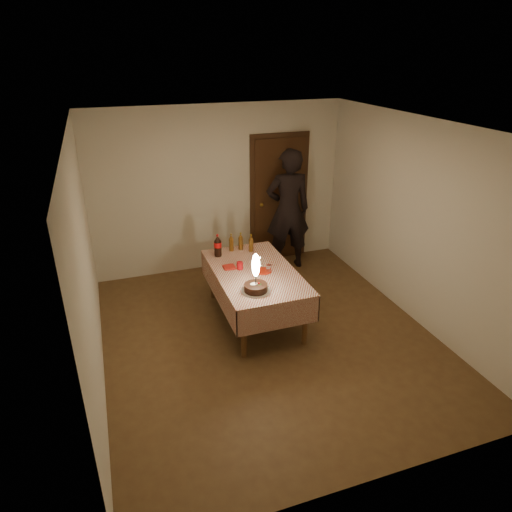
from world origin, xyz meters
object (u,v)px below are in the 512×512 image
(amber_bottle_mid, at_px, (241,242))
(photographer, at_px, (288,210))
(dining_table, at_px, (255,278))
(red_plate, at_px, (263,271))
(birthday_cake, at_px, (256,282))
(amber_bottle_left, at_px, (231,243))
(cola_bottle, at_px, (218,246))
(red_cup, at_px, (240,266))
(amber_bottle_right, at_px, (251,243))
(clear_cup, at_px, (269,268))

(amber_bottle_mid, bearing_deg, photographer, 33.57)
(dining_table, bearing_deg, red_plate, -25.67)
(dining_table, bearing_deg, birthday_cake, -107.56)
(birthday_cake, relative_size, red_plate, 2.20)
(amber_bottle_left, xyz_separation_m, amber_bottle_mid, (0.14, 0.00, 0.00))
(birthday_cake, height_order, red_plate, birthday_cake)
(birthday_cake, distance_m, amber_bottle_mid, 1.24)
(red_plate, relative_size, cola_bottle, 0.69)
(red_plate, xyz_separation_m, red_cup, (-0.26, 0.16, 0.05))
(dining_table, xyz_separation_m, photographer, (1.03, 1.38, 0.36))
(birthday_cake, height_order, cola_bottle, birthday_cake)
(amber_bottle_mid, bearing_deg, birthday_cake, -99.11)
(red_cup, xyz_separation_m, photographer, (1.20, 1.26, 0.22))
(cola_bottle, relative_size, amber_bottle_mid, 1.25)
(dining_table, distance_m, amber_bottle_right, 0.66)
(clear_cup, distance_m, amber_bottle_right, 0.68)
(clear_cup, xyz_separation_m, amber_bottle_mid, (-0.13, 0.78, 0.07))
(cola_bottle, distance_m, amber_bottle_left, 0.25)
(birthday_cake, xyz_separation_m, amber_bottle_right, (0.31, 1.11, 0.00))
(birthday_cake, height_order, amber_bottle_right, birthday_cake)
(cola_bottle, bearing_deg, amber_bottle_mid, 17.22)
(clear_cup, relative_size, amber_bottle_right, 0.35)
(clear_cup, bearing_deg, birthday_cake, -126.77)
(red_plate, xyz_separation_m, amber_bottle_left, (-0.20, 0.76, 0.11))
(red_plate, distance_m, cola_bottle, 0.79)
(birthday_cake, height_order, amber_bottle_left, birthday_cake)
(amber_bottle_mid, bearing_deg, amber_bottle_left, -179.92)
(birthday_cake, bearing_deg, amber_bottle_mid, 80.89)
(birthday_cake, bearing_deg, amber_bottle_left, 87.32)
(red_plate, relative_size, amber_bottle_left, 0.86)
(red_cup, relative_size, amber_bottle_mid, 0.39)
(dining_table, xyz_separation_m, clear_cup, (0.17, -0.07, 0.14))
(dining_table, relative_size, red_cup, 17.20)
(cola_bottle, height_order, amber_bottle_left, cola_bottle)
(red_plate, bearing_deg, amber_bottle_left, 104.74)
(amber_bottle_left, bearing_deg, amber_bottle_right, -23.11)
(clear_cup, height_order, amber_bottle_right, amber_bottle_right)
(birthday_cake, xyz_separation_m, amber_bottle_left, (0.06, 1.22, 0.00))
(birthday_cake, height_order, clear_cup, birthday_cake)
(red_cup, distance_m, amber_bottle_right, 0.59)
(red_cup, xyz_separation_m, amber_bottle_left, (0.06, 0.60, 0.07))
(dining_table, height_order, red_plate, red_plate)
(dining_table, bearing_deg, amber_bottle_right, 75.79)
(red_cup, relative_size, amber_bottle_right, 0.39)
(amber_bottle_mid, bearing_deg, clear_cup, -80.32)
(amber_bottle_left, bearing_deg, cola_bottle, -153.39)
(amber_bottle_left, distance_m, amber_bottle_right, 0.28)
(dining_table, height_order, cola_bottle, cola_bottle)
(birthday_cake, bearing_deg, photographer, 57.63)
(cola_bottle, xyz_separation_m, amber_bottle_right, (0.48, 0.00, -0.03))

